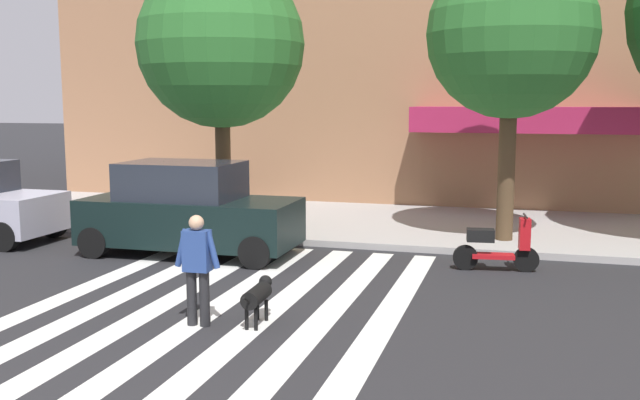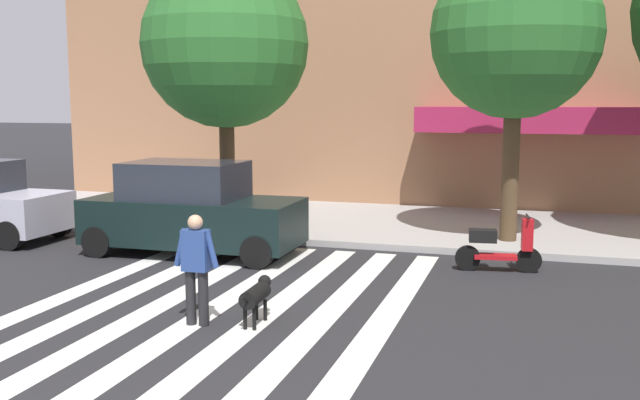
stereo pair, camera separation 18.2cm
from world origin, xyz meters
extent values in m
plane|color=#232326|center=(0.00, 5.72, 0.00)|extent=(160.00, 160.00, 0.00)
cube|color=#A4A19E|center=(0.00, 14.43, 0.07)|extent=(80.00, 6.00, 0.15)
cube|color=silver|center=(-2.95, 5.72, 0.00)|extent=(0.45, 10.83, 0.01)
cube|color=silver|center=(-2.05, 5.72, 0.00)|extent=(0.45, 10.83, 0.01)
cube|color=silver|center=(-1.15, 5.72, 0.00)|extent=(0.45, 10.83, 0.01)
cube|color=silver|center=(-0.25, 5.72, 0.00)|extent=(0.45, 10.83, 0.01)
cube|color=silver|center=(0.65, 5.72, 0.00)|extent=(0.45, 10.83, 0.01)
cube|color=silver|center=(1.55, 5.72, 0.00)|extent=(0.45, 10.83, 0.01)
cube|color=silver|center=(2.45, 5.72, 0.00)|extent=(0.45, 10.83, 0.01)
cube|color=#AC204C|center=(4.57, 16.83, 2.75)|extent=(6.57, 1.60, 0.70)
cylinder|color=black|center=(-6.45, 10.78, 0.33)|extent=(0.66, 0.22, 0.66)
cylinder|color=black|center=(-6.46, 9.10, 0.33)|extent=(0.66, 0.22, 0.66)
cube|color=black|center=(-2.41, 9.95, 0.73)|extent=(4.57, 1.93, 0.95)
cube|color=#232833|center=(-2.59, 9.95, 1.59)|extent=(2.42, 1.69, 0.78)
cylinder|color=black|center=(-0.62, 10.83, 0.33)|extent=(0.66, 0.22, 0.66)
cylinder|color=black|center=(-0.61, 9.08, 0.33)|extent=(0.66, 0.22, 0.66)
cylinder|color=black|center=(-4.21, 10.81, 0.33)|extent=(0.66, 0.22, 0.66)
cylinder|color=black|center=(-4.21, 9.06, 0.33)|extent=(0.66, 0.22, 0.66)
cylinder|color=black|center=(4.49, 10.28, 0.24)|extent=(0.49, 0.16, 0.48)
cylinder|color=black|center=(3.35, 10.15, 0.24)|extent=(0.49, 0.20, 0.48)
cube|color=red|center=(3.87, 10.21, 0.29)|extent=(0.83, 0.41, 0.08)
cube|color=black|center=(3.62, 10.18, 0.69)|extent=(0.55, 0.36, 0.24)
cube|color=red|center=(4.44, 10.28, 0.74)|extent=(0.23, 0.30, 0.60)
cylinder|color=black|center=(4.44, 10.28, 1.09)|extent=(0.10, 0.50, 0.04)
cylinder|color=#4C3823|center=(-2.67, 12.31, 1.83)|extent=(0.37, 0.37, 3.35)
sphere|color=#286628|center=(-2.67, 12.31, 4.60)|extent=(3.99, 3.99, 3.99)
cylinder|color=#4C3823|center=(4.01, 12.69, 1.92)|extent=(0.38, 0.38, 3.54)
sphere|color=#286628|center=(4.01, 12.69, 4.71)|extent=(3.70, 3.70, 3.70)
cylinder|color=black|center=(-0.23, 5.53, 0.41)|extent=(0.15, 0.15, 0.82)
cylinder|color=black|center=(-0.03, 5.54, 0.41)|extent=(0.15, 0.15, 0.82)
cube|color=navy|center=(-0.13, 5.54, 1.12)|extent=(0.39, 0.25, 0.60)
cylinder|color=navy|center=(-0.37, 5.53, 1.15)|extent=(0.23, 0.10, 0.57)
cylinder|color=navy|center=(0.11, 5.54, 1.15)|extent=(0.23, 0.10, 0.57)
sphere|color=tan|center=(-0.13, 5.54, 1.53)|extent=(0.23, 0.23, 0.22)
cylinder|color=black|center=(0.69, 5.78, 0.45)|extent=(0.28, 0.68, 0.26)
sphere|color=black|center=(0.67, 6.20, 0.55)|extent=(0.21, 0.21, 0.20)
cylinder|color=black|center=(0.70, 5.35, 0.50)|extent=(0.04, 0.24, 0.16)
cylinder|color=black|center=(0.61, 6.01, 0.16)|extent=(0.06, 0.06, 0.32)
cylinder|color=black|center=(0.75, 6.02, 0.16)|extent=(0.06, 0.06, 0.32)
cylinder|color=black|center=(0.63, 5.54, 0.16)|extent=(0.06, 0.06, 0.32)
cylinder|color=black|center=(0.77, 5.55, 0.16)|extent=(0.06, 0.06, 0.32)
camera|label=1|loc=(4.34, -3.61, 3.26)|focal=39.79mm
camera|label=2|loc=(4.52, -3.56, 3.26)|focal=39.79mm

